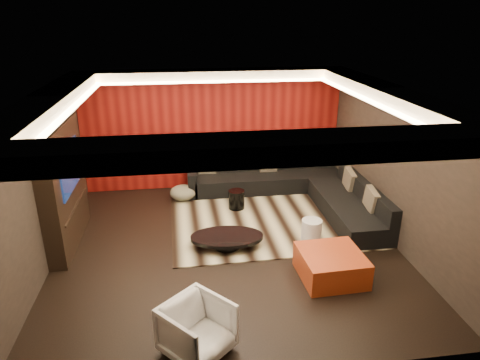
{
  "coord_description": "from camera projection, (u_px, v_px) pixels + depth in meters",
  "views": [
    {
      "loc": [
        -0.73,
        -6.73,
        3.97
      ],
      "look_at": [
        0.3,
        0.6,
        1.05
      ],
      "focal_mm": 32.0,
      "sensor_mm": 36.0,
      "label": 1
    }
  ],
  "objects": [
    {
      "name": "tv_shelf",
      "position": [
        76.0,
        207.0,
        7.69
      ],
      "size": [
        0.04,
        1.6,
        0.04
      ],
      "primitive_type": "cube",
      "color": "black",
      "rests_on": "ground"
    },
    {
      "name": "red_feature_wall",
      "position": [
        213.0,
        130.0,
        9.97
      ],
      "size": [
        5.98,
        0.05,
        2.78
      ],
      "primitive_type": "cube",
      "color": "#6B0C0A",
      "rests_on": "ground"
    },
    {
      "name": "rug",
      "position": [
        270.0,
        219.0,
        8.74
      ],
      "size": [
        4.06,
        3.08,
        0.02
      ],
      "primitive_type": "cube",
      "rotation": [
        0.0,
        0.0,
        0.02
      ],
      "color": "beige",
      "rests_on": "floor"
    },
    {
      "name": "tv_screen",
      "position": [
        70.0,
        167.0,
        7.42
      ],
      "size": [
        0.04,
        1.3,
        0.8
      ],
      "primitive_type": "cube",
      "color": "black",
      "rests_on": "ground"
    },
    {
      "name": "floor",
      "position": [
        228.0,
        247.0,
        7.75
      ],
      "size": [
        6.0,
        6.0,
        0.02
      ],
      "primitive_type": "cube",
      "color": "black",
      "rests_on": "ground"
    },
    {
      "name": "striped_pouf",
      "position": [
        183.0,
        193.0,
        9.61
      ],
      "size": [
        0.73,
        0.73,
        0.32
      ],
      "primitive_type": "ellipsoid",
      "rotation": [
        0.0,
        0.0,
        -0.28
      ],
      "color": "beige",
      "rests_on": "rug"
    },
    {
      "name": "soffit_front",
      "position": [
        256.0,
        149.0,
        4.27
      ],
      "size": [
        6.0,
        0.6,
        0.22
      ],
      "primitive_type": "cube",
      "color": "silver",
      "rests_on": "ground"
    },
    {
      "name": "tv_surround",
      "position": [
        63.0,
        187.0,
        7.52
      ],
      "size": [
        0.3,
        2.0,
        2.2
      ],
      "primitive_type": "cube",
      "color": "black",
      "rests_on": "ground"
    },
    {
      "name": "soffit_back",
      "position": [
        213.0,
        75.0,
        9.25
      ],
      "size": [
        6.0,
        0.6,
        0.22
      ],
      "primitive_type": "cube",
      "color": "silver",
      "rests_on": "ground"
    },
    {
      "name": "cove_right",
      "position": [
        368.0,
        100.0,
        7.1
      ],
      "size": [
        0.08,
        4.8,
        0.04
      ],
      "primitive_type": "cube",
      "color": "#FFD899",
      "rests_on": "ground"
    },
    {
      "name": "sectional_sofa",
      "position": [
        295.0,
        189.0,
        9.59
      ],
      "size": [
        3.65,
        3.5,
        0.75
      ],
      "color": "black",
      "rests_on": "floor"
    },
    {
      "name": "drum_stool",
      "position": [
        236.0,
        199.0,
        9.15
      ],
      "size": [
        0.43,
        0.43,
        0.4
      ],
      "primitive_type": "cylinder",
      "rotation": [
        0.0,
        0.0,
        0.31
      ],
      "color": "black",
      "rests_on": "rug"
    },
    {
      "name": "wall_left",
      "position": [
        41.0,
        184.0,
        6.84
      ],
      "size": [
        0.02,
        6.0,
        2.8
      ],
      "primitive_type": "cube",
      "color": "black",
      "rests_on": "ground"
    },
    {
      "name": "armchair",
      "position": [
        197.0,
        329.0,
        5.23
      ],
      "size": [
        1.06,
        1.06,
        0.69
      ],
      "primitive_type": "imported",
      "rotation": [
        0.0,
        0.0,
        0.73
      ],
      "color": "white",
      "rests_on": "floor"
    },
    {
      "name": "white_side_table",
      "position": [
        311.0,
        232.0,
        7.8
      ],
      "size": [
        0.48,
        0.48,
        0.46
      ],
      "primitive_type": "cylinder",
      "rotation": [
        0.0,
        0.0,
        -0.39
      ],
      "color": "silver",
      "rests_on": "floor"
    },
    {
      "name": "soffit_left",
      "position": [
        48.0,
        103.0,
        6.41
      ],
      "size": [
        0.6,
        4.8,
        0.22
      ],
      "primitive_type": "cube",
      "color": "silver",
      "rests_on": "ground"
    },
    {
      "name": "soffit_right",
      "position": [
        388.0,
        94.0,
        7.11
      ],
      "size": [
        0.6,
        4.8,
        0.22
      ],
      "primitive_type": "cube",
      "color": "silver",
      "rests_on": "ground"
    },
    {
      "name": "cove_front",
      "position": [
        251.0,
        148.0,
        4.62
      ],
      "size": [
        4.8,
        0.08,
        0.04
      ],
      "primitive_type": "cube",
      "color": "#FFD899",
      "rests_on": "ground"
    },
    {
      "name": "cove_left",
      "position": [
        72.0,
        108.0,
        6.49
      ],
      "size": [
        0.08,
        4.8,
        0.04
      ],
      "primitive_type": "cube",
      "color": "#FFD899",
      "rests_on": "ground"
    },
    {
      "name": "ceiling",
      "position": [
        226.0,
        91.0,
        6.71
      ],
      "size": [
        6.0,
        6.0,
        0.02
      ],
      "primitive_type": "cube",
      "color": "silver",
      "rests_on": "ground"
    },
    {
      "name": "orange_ottoman",
      "position": [
        331.0,
        265.0,
        6.79
      ],
      "size": [
        1.01,
        1.01,
        0.43
      ],
      "primitive_type": "cube",
      "rotation": [
        0.0,
        0.0,
        0.04
      ],
      "color": "maroon",
      "rests_on": "floor"
    },
    {
      "name": "wall_back",
      "position": [
        213.0,
        129.0,
        10.0
      ],
      "size": [
        6.0,
        0.02,
        2.8
      ],
      "primitive_type": "cube",
      "color": "black",
      "rests_on": "ground"
    },
    {
      "name": "throw_pillows",
      "position": [
        294.0,
        176.0,
        9.37
      ],
      "size": [
        3.26,
        2.77,
        0.5
      ],
      "color": "beige",
      "rests_on": "sectional_sofa"
    },
    {
      "name": "coffee_table",
      "position": [
        227.0,
        241.0,
        7.68
      ],
      "size": [
        1.39,
        1.39,
        0.22
      ],
      "primitive_type": "cylinder",
      "rotation": [
        0.0,
        0.0,
        -0.07
      ],
      "color": "black",
      "rests_on": "rug"
    },
    {
      "name": "cove_back",
      "position": [
        214.0,
        82.0,
        8.97
      ],
      "size": [
        4.8,
        0.08,
        0.04
      ],
      "primitive_type": "cube",
      "color": "#FFD899",
      "rests_on": "ground"
    },
    {
      "name": "wall_right",
      "position": [
        395.0,
        166.0,
        7.62
      ],
      "size": [
        0.02,
        6.0,
        2.8
      ],
      "primitive_type": "cube",
      "color": "black",
      "rests_on": "ground"
    }
  ]
}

